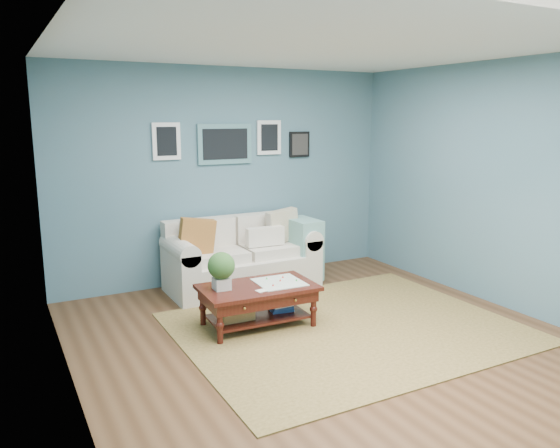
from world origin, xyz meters
TOP-DOWN VIEW (x-y plane):
  - room_shell at (0.00, 0.06)m, footprint 5.00×5.02m
  - area_rug at (0.34, 0.30)m, footprint 3.26×2.61m
  - loveseat at (0.03, 2.02)m, footprint 1.87×0.85m
  - coffee_table at (-0.49, 0.78)m, footprint 1.17×0.72m

SIDE VIEW (x-z plane):
  - area_rug at x=0.34m, z-range 0.00..0.01m
  - coffee_table at x=-0.49m, z-range -0.05..0.76m
  - loveseat at x=0.03m, z-range -0.09..0.87m
  - room_shell at x=0.00m, z-range 0.01..2.71m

